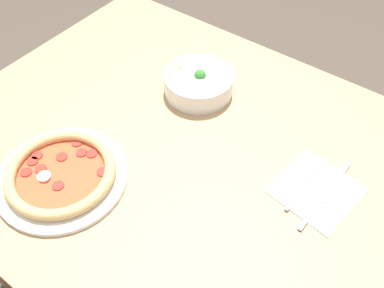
{
  "coord_description": "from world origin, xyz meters",
  "views": [
    {
      "loc": [
        0.43,
        -0.53,
        1.55
      ],
      "look_at": [
        0.03,
        0.01,
        0.79
      ],
      "focal_mm": 40.0,
      "sensor_mm": 36.0,
      "label": 1
    }
  ],
  "objects_px": {
    "pizza": "(61,174)",
    "knife": "(323,197)",
    "fork": "(306,184)",
    "bowl": "(199,82)"
  },
  "relations": [
    {
      "from": "pizza",
      "to": "knife",
      "type": "distance_m",
      "value": 0.58
    },
    {
      "from": "fork",
      "to": "knife",
      "type": "relative_size",
      "value": 0.78
    },
    {
      "from": "pizza",
      "to": "knife",
      "type": "xyz_separation_m",
      "value": [
        0.5,
        0.3,
        -0.01
      ]
    },
    {
      "from": "pizza",
      "to": "fork",
      "type": "xyz_separation_m",
      "value": [
        0.45,
        0.31,
        -0.01
      ]
    },
    {
      "from": "pizza",
      "to": "bowl",
      "type": "relative_size",
      "value": 1.59
    },
    {
      "from": "bowl",
      "to": "knife",
      "type": "xyz_separation_m",
      "value": [
        0.42,
        -0.12,
        -0.03
      ]
    },
    {
      "from": "pizza",
      "to": "knife",
      "type": "bearing_deg",
      "value": 31.26
    },
    {
      "from": "pizza",
      "to": "knife",
      "type": "height_order",
      "value": "pizza"
    },
    {
      "from": "bowl",
      "to": "pizza",
      "type": "bearing_deg",
      "value": -99.98
    },
    {
      "from": "bowl",
      "to": "knife",
      "type": "relative_size",
      "value": 0.81
    }
  ]
}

